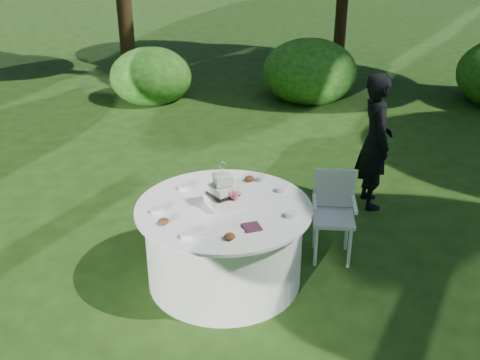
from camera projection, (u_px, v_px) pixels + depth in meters
name	position (u px, v px, depth m)	size (l,w,h in m)	color
ground	(225.00, 278.00, 5.25)	(80.00, 80.00, 0.00)	#1C340E
napkins	(252.00, 227.00, 4.57)	(0.14, 0.14, 0.02)	#461E34
feather_plume	(222.00, 234.00, 4.48)	(0.48, 0.07, 0.01)	white
guest	(375.00, 142.00, 6.27)	(0.57, 0.37, 1.56)	black
table	(224.00, 243.00, 5.08)	(1.56, 1.56, 0.77)	silver
cake	(223.00, 194.00, 4.88)	(0.30, 0.30, 0.41)	white
chair	(333.00, 208.00, 5.42)	(0.52, 0.52, 0.88)	silver
votives	(228.00, 201.00, 4.95)	(1.27, 0.95, 0.04)	white
petal_cups	(216.00, 210.00, 4.80)	(1.03, 1.05, 0.05)	#562D16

